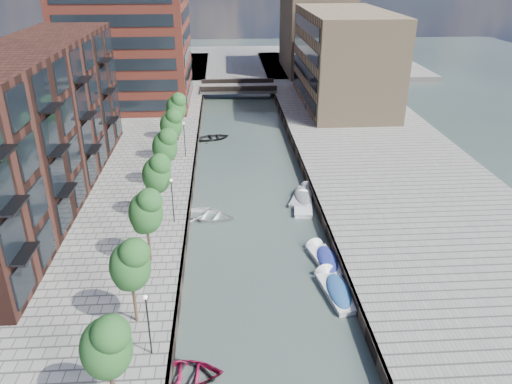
{
  "coord_description": "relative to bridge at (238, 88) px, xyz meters",
  "views": [
    {
      "loc": [
        -2.58,
        -14.75,
        21.94
      ],
      "look_at": [
        0.0,
        24.42,
        3.5
      ],
      "focal_mm": 35.0,
      "sensor_mm": 36.0,
      "label": 1
    }
  ],
  "objects": [
    {
      "name": "tower",
      "position": [
        -17.0,
        -7.0,
        14.61
      ],
      "size": [
        18.0,
        18.0,
        30.0
      ],
      "primitive_type": "cube",
      "color": "brown",
      "rests_on": "quay_left"
    },
    {
      "name": "sloop_2",
      "position": [
        -5.29,
        -65.06,
        -1.39
      ],
      "size": [
        4.62,
        3.33,
        0.95
      ],
      "primitive_type": "imported",
      "rotation": [
        0.0,
        0.0,
        1.56
      ],
      "color": "maroon",
      "rests_on": "ground"
    },
    {
      "name": "apartment_block",
      "position": [
        -20.0,
        -42.0,
        6.61
      ],
      "size": [
        8.0,
        38.0,
        14.0
      ],
      "primitive_type": "cube",
      "color": "black",
      "rests_on": "quay_left"
    },
    {
      "name": "tree_5",
      "position": [
        -8.5,
        -33.0,
        3.92
      ],
      "size": [
        2.5,
        2.5,
        5.95
      ],
      "color": "#382619",
      "rests_on": "quay_left"
    },
    {
      "name": "tree_4",
      "position": [
        -8.5,
        -40.0,
        3.92
      ],
      "size": [
        2.5,
        2.5,
        5.95
      ],
      "color": "#382619",
      "rests_on": "quay_left"
    },
    {
      "name": "tan_block_near",
      "position": [
        16.0,
        -10.0,
        6.61
      ],
      "size": [
        12.0,
        25.0,
        14.0
      ],
      "primitive_type": "cube",
      "color": "#8E7757",
      "rests_on": "quay_right"
    },
    {
      "name": "lamp_2",
      "position": [
        -7.2,
        -32.0,
        2.12
      ],
      "size": [
        0.24,
        0.24,
        4.12
      ],
      "color": "black",
      "rests_on": "quay_left"
    },
    {
      "name": "quay_wall_right",
      "position": [
        6.1,
        -32.0,
        -0.89
      ],
      "size": [
        0.25,
        140.0,
        1.0
      ],
      "primitive_type": "cube",
      "color": "#332823",
      "rests_on": "ground"
    },
    {
      "name": "bridge",
      "position": [
        0.0,
        0.0,
        0.0
      ],
      "size": [
        13.0,
        6.0,
        1.3
      ],
      "color": "gray",
      "rests_on": "ground"
    },
    {
      "name": "sloop_4",
      "position": [
        -4.1,
        -23.18,
        -1.39
      ],
      "size": [
        5.13,
        4.32,
        0.91
      ],
      "primitive_type": "imported",
      "rotation": [
        0.0,
        0.0,
        1.88
      ],
      "color": "black",
      "rests_on": "ground"
    },
    {
      "name": "water",
      "position": [
        0.0,
        -32.0,
        -1.39
      ],
      "size": [
        300.0,
        300.0,
        0.0
      ],
      "primitive_type": "plane",
      "color": "#38473F",
      "rests_on": "ground"
    },
    {
      "name": "sloop_0",
      "position": [
        -5.4,
        -64.92,
        -1.39
      ],
      "size": [
        4.81,
        4.11,
        0.84
      ],
      "primitive_type": "imported",
      "rotation": [
        0.0,
        0.0,
        1.22
      ],
      "color": "black",
      "rests_on": "ground"
    },
    {
      "name": "far_closure",
      "position": [
        0.0,
        28.0,
        -0.89
      ],
      "size": [
        80.0,
        40.0,
        1.0
      ],
      "primitive_type": "cube",
      "color": "gray",
      "rests_on": "ground"
    },
    {
      "name": "tan_block_far",
      "position": [
        16.0,
        16.0,
        7.61
      ],
      "size": [
        12.0,
        20.0,
        16.0
      ],
      "primitive_type": "cube",
      "color": "#8E7757",
      "rests_on": "quay_right"
    },
    {
      "name": "lamp_0",
      "position": [
        -7.2,
        -64.0,
        2.12
      ],
      "size": [
        0.24,
        0.24,
        4.12
      ],
      "color": "black",
      "rests_on": "quay_left"
    },
    {
      "name": "quay_wall_left",
      "position": [
        -6.1,
        -32.0,
        -0.89
      ],
      "size": [
        0.25,
        140.0,
        1.0
      ],
      "primitive_type": "cube",
      "color": "#332823",
      "rests_on": "ground"
    },
    {
      "name": "tree_2",
      "position": [
        -8.5,
        -54.0,
        3.92
      ],
      "size": [
        2.5,
        2.5,
        5.95
      ],
      "color": "#382619",
      "rests_on": "quay_left"
    },
    {
      "name": "motorboat_2",
      "position": [
        4.86,
        -43.45,
        -1.3
      ],
      "size": [
        2.24,
        4.97,
        1.6
      ],
      "color": "white",
      "rests_on": "ground"
    },
    {
      "name": "tree_3",
      "position": [
        -8.5,
        -47.0,
        3.92
      ],
      "size": [
        2.5,
        2.5,
        5.95
      ],
      "color": "#382619",
      "rests_on": "quay_left"
    },
    {
      "name": "tree_0",
      "position": [
        -8.5,
        -68.0,
        3.92
      ],
      "size": [
        2.5,
        2.5,
        5.95
      ],
      "color": "#382619",
      "rests_on": "quay_left"
    },
    {
      "name": "tree_6",
      "position": [
        -8.5,
        -26.0,
        3.92
      ],
      "size": [
        2.5,
        2.5,
        5.95
      ],
      "color": "#382619",
      "rests_on": "quay_left"
    },
    {
      "name": "sloop_3",
      "position": [
        -4.38,
        -45.59,
        -1.39
      ],
      "size": [
        6.06,
        5.11,
        1.07
      ],
      "primitive_type": "imported",
      "rotation": [
        0.0,
        0.0,
        1.26
      ],
      "color": "white",
      "rests_on": "ground"
    },
    {
      "name": "car",
      "position": [
        10.91,
        -13.85,
        0.21
      ],
      "size": [
        2.61,
        3.83,
        1.21
      ],
      "primitive_type": "imported",
      "rotation": [
        0.0,
        0.0,
        0.37
      ],
      "color": "#B4B6B9",
      "rests_on": "quay_right"
    },
    {
      "name": "lamp_1",
      "position": [
        -7.2,
        -48.0,
        2.12
      ],
      "size": [
        0.24,
        0.24,
        4.12
      ],
      "color": "black",
      "rests_on": "quay_left"
    },
    {
      "name": "motorboat_4",
      "position": [
        5.15,
        -41.85,
        -1.19
      ],
      "size": [
        3.33,
        5.25,
        1.66
      ],
      "color": "#ADADAB",
      "rests_on": "ground"
    },
    {
      "name": "quay_right",
      "position": [
        16.0,
        -32.0,
        -0.89
      ],
      "size": [
        20.0,
        140.0,
        1.0
      ],
      "primitive_type": "cube",
      "color": "gray",
      "rests_on": "ground"
    },
    {
      "name": "motorboat_0",
      "position": [
        5.13,
        -57.54,
        -1.18
      ],
      "size": [
        2.6,
        5.34,
        1.7
      ],
      "color": "white",
      "rests_on": "ground"
    },
    {
      "name": "tree_1",
      "position": [
        -8.5,
        -61.0,
        3.92
      ],
      "size": [
        2.5,
        2.5,
        5.95
      ],
      "color": "#382619",
      "rests_on": "quay_left"
    },
    {
      "name": "motorboat_3",
      "position": [
        5.12,
        -53.42,
        -1.19
      ],
      "size": [
        2.73,
        5.08,
        1.61
      ],
      "color": "white",
      "rests_on": "ground"
    }
  ]
}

